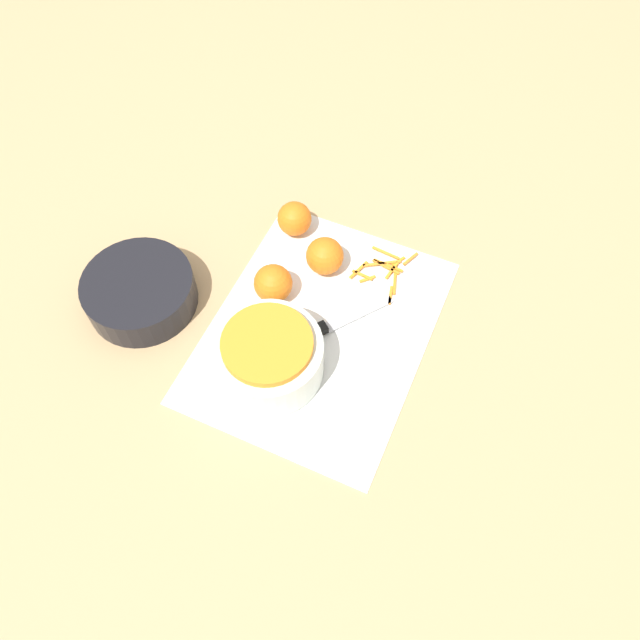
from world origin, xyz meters
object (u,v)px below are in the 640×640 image
(bowl_speckled, at_px, (269,356))
(bowl_dark, at_px, (140,292))
(orange_left, at_px, (325,256))
(orange_right, at_px, (273,283))
(orange_back, at_px, (294,219))
(knife, at_px, (317,331))

(bowl_speckled, relative_size, bowl_dark, 0.92)
(orange_left, relative_size, orange_right, 1.00)
(bowl_dark, distance_m, orange_back, 0.32)
(orange_left, bearing_deg, orange_right, 147.56)
(orange_right, bearing_deg, knife, -112.63)
(orange_left, height_order, orange_right, same)
(bowl_dark, bearing_deg, knife, -78.72)
(bowl_dark, relative_size, orange_back, 3.00)
(bowl_speckled, relative_size, knife, 0.94)
(knife, xyz_separation_m, orange_right, (0.04, 0.10, 0.03))
(bowl_speckled, height_order, orange_left, bowl_speckled)
(orange_back, bearing_deg, knife, -145.72)
(orange_right, distance_m, orange_back, 0.16)
(knife, distance_m, orange_right, 0.12)
(bowl_dark, xyz_separation_m, orange_back, (0.26, -0.18, 0.01))
(bowl_speckled, relative_size, orange_back, 2.75)
(orange_left, distance_m, orange_right, 0.11)
(bowl_speckled, xyz_separation_m, knife, (0.10, -0.04, -0.04))
(orange_back, bearing_deg, orange_right, -168.95)
(orange_left, height_order, orange_back, orange_left)
(bowl_dark, distance_m, orange_right, 0.24)
(knife, bearing_deg, bowl_speckled, -167.15)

